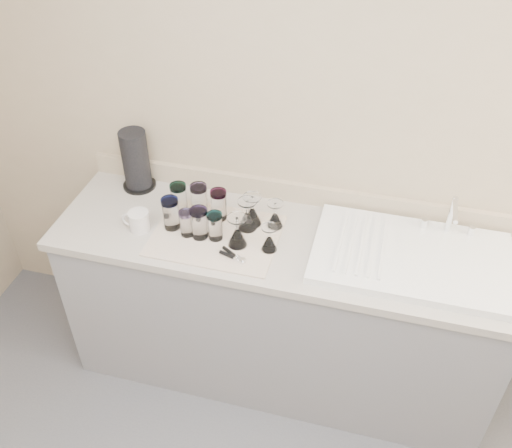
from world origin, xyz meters
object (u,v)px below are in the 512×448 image
(tumbler_cyan, at_px, (199,200))
(tumbler_extra, at_px, (199,223))
(goblet_back_left, at_px, (252,214))
(goblet_extra, at_px, (247,219))
(goblet_front_left, at_px, (237,235))
(goblet_front_right, at_px, (269,242))
(tumbler_purple, at_px, (219,205))
(tumbler_magenta, at_px, (171,213))
(tumbler_teal, at_px, (179,198))
(can_opener, at_px, (233,256))
(sink_unit, at_px, (412,257))
(tumbler_lavender, at_px, (215,226))
(white_mug, at_px, (139,221))
(tumbler_blue, at_px, (186,223))
(goblet_back_right, at_px, (275,218))
(paper_towel_roll, at_px, (136,161))

(tumbler_cyan, xyz_separation_m, tumbler_extra, (0.05, -0.15, -0.00))
(goblet_back_left, relative_size, goblet_extra, 1.00)
(goblet_front_left, height_order, goblet_front_right, goblet_front_left)
(tumbler_purple, relative_size, tumbler_magenta, 0.97)
(tumbler_teal, height_order, can_opener, tumbler_teal)
(tumbler_magenta, relative_size, goblet_extra, 1.02)
(sink_unit, bearing_deg, tumbler_cyan, 176.11)
(goblet_front_right, bearing_deg, tumbler_lavender, 177.18)
(goblet_back_left, height_order, goblet_extra, same)
(can_opener, height_order, white_mug, white_mug)
(goblet_extra, bearing_deg, tumbler_purple, 165.82)
(tumbler_magenta, bearing_deg, goblet_front_right, -4.27)
(tumbler_teal, distance_m, goblet_front_right, 0.48)
(tumbler_blue, xyz_separation_m, white_mug, (-0.22, -0.01, -0.02))
(tumbler_blue, bearing_deg, sink_unit, 5.31)
(goblet_front_left, xyz_separation_m, goblet_front_right, (0.14, 0.01, -0.01))
(tumbler_cyan, xyz_separation_m, white_mug, (-0.23, -0.17, -0.04))
(goblet_back_right, xyz_separation_m, can_opener, (-0.12, -0.25, -0.04))
(goblet_back_left, bearing_deg, goblet_back_right, 4.08)
(tumbler_extra, height_order, paper_towel_roll, paper_towel_roll)
(sink_unit, height_order, tumbler_lavender, sink_unit)
(goblet_front_right, bearing_deg, goblet_extra, 138.35)
(tumbler_teal, distance_m, paper_towel_roll, 0.32)
(sink_unit, relative_size, tumbler_cyan, 5.30)
(tumbler_magenta, relative_size, paper_towel_roll, 0.51)
(goblet_back_left, distance_m, goblet_front_left, 0.16)
(tumbler_cyan, distance_m, goblet_front_left, 0.28)
(can_opener, bearing_deg, tumbler_lavender, 136.84)
(goblet_front_left, bearing_deg, tumbler_magenta, 172.88)
(tumbler_lavender, bearing_deg, tumbler_purple, 101.18)
(tumbler_blue, height_order, can_opener, tumbler_blue)
(sink_unit, bearing_deg, paper_towel_roll, 171.24)
(sink_unit, height_order, tumbler_teal, sink_unit)
(tumbler_extra, distance_m, paper_towel_roll, 0.52)
(tumbler_extra, bearing_deg, sink_unit, 5.61)
(tumbler_purple, relative_size, goblet_extra, 0.99)
(tumbler_extra, xyz_separation_m, goblet_back_left, (0.20, 0.15, -0.02))
(tumbler_lavender, height_order, goblet_front_right, tumbler_lavender)
(tumbler_lavender, bearing_deg, goblet_back_right, 32.11)
(tumbler_magenta, distance_m, goblet_front_left, 0.32)
(goblet_back_left, distance_m, white_mug, 0.51)
(tumbler_extra, relative_size, goblet_front_right, 1.21)
(tumbler_blue, height_order, white_mug, tumbler_blue)
(tumbler_lavender, xyz_separation_m, goblet_front_left, (0.10, -0.02, -0.02))
(sink_unit, height_order, tumbler_purple, sink_unit)
(tumbler_purple, relative_size, tumbler_extra, 1.00)
(tumbler_teal, bearing_deg, goblet_back_left, 0.55)
(goblet_back_right, distance_m, paper_towel_roll, 0.74)
(tumbler_teal, bearing_deg, goblet_extra, -5.59)
(paper_towel_roll, bearing_deg, tumbler_extra, -35.00)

